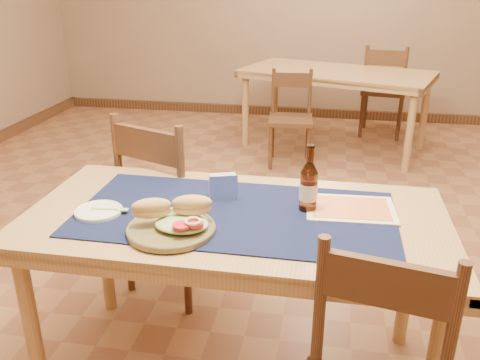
% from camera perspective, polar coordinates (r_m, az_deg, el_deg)
% --- Properties ---
extents(room, '(6.04, 7.04, 2.84)m').
position_cam_1_polar(room, '(2.54, 2.99, 17.67)').
color(room, '#8E613E').
rests_on(room, ground).
extents(main_table, '(1.60, 0.80, 0.75)m').
position_cam_1_polar(main_table, '(1.97, -0.53, -5.99)').
color(main_table, '#A98250').
rests_on(main_table, ground).
extents(placemat, '(1.20, 0.60, 0.01)m').
position_cam_1_polar(placemat, '(1.94, -0.54, -3.76)').
color(placemat, '#10153C').
rests_on(placemat, main_table).
extents(baseboard, '(6.00, 7.00, 0.10)m').
position_cam_1_polar(baseboard, '(2.97, 2.47, -9.29)').
color(baseboard, '#4E301C').
rests_on(baseboard, ground).
extents(back_table, '(1.91, 1.35, 0.75)m').
position_cam_1_polar(back_table, '(4.96, 10.74, 11.04)').
color(back_table, '#A98250').
rests_on(back_table, ground).
extents(chair_main_far, '(0.59, 0.59, 0.99)m').
position_cam_1_polar(chair_main_far, '(2.63, -7.59, -2.46)').
color(chair_main_far, '#4E301C').
rests_on(chair_main_far, ground).
extents(chair_back_near, '(0.41, 0.41, 0.82)m').
position_cam_1_polar(chair_back_near, '(4.52, 5.71, 7.11)').
color(chair_back_near, '#4E301C').
rests_on(chair_back_near, ground).
extents(chair_back_far, '(0.50, 0.50, 0.94)m').
position_cam_1_polar(chair_back_far, '(5.49, 15.85, 9.77)').
color(chair_back_far, '#4E301C').
rests_on(chair_back_far, ground).
extents(sandwich_plate, '(0.31, 0.31, 0.12)m').
position_cam_1_polar(sandwich_plate, '(1.80, -7.45, -4.77)').
color(sandwich_plate, brown).
rests_on(sandwich_plate, placemat).
extents(side_plate, '(0.18, 0.18, 0.01)m').
position_cam_1_polar(side_plate, '(2.00, -15.61, -3.34)').
color(side_plate, white).
rests_on(side_plate, placemat).
extents(fork, '(0.14, 0.03, 0.00)m').
position_cam_1_polar(fork, '(1.99, -14.09, -3.20)').
color(fork, '#91CC70').
rests_on(fork, side_plate).
extents(beer_bottle, '(0.07, 0.07, 0.26)m').
position_cam_1_polar(beer_bottle, '(1.94, 7.71, -0.71)').
color(beer_bottle, '#4A220D').
rests_on(beer_bottle, placemat).
extents(napkin_holder, '(0.13, 0.08, 0.11)m').
position_cam_1_polar(napkin_holder, '(2.03, -1.88, -0.84)').
color(napkin_holder, silver).
rests_on(napkin_holder, placemat).
extents(menu_card, '(0.35, 0.26, 0.01)m').
position_cam_1_polar(menu_card, '(2.01, 12.32, -3.10)').
color(menu_card, '#F3E6B7').
rests_on(menu_card, placemat).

